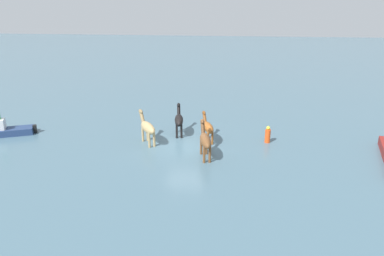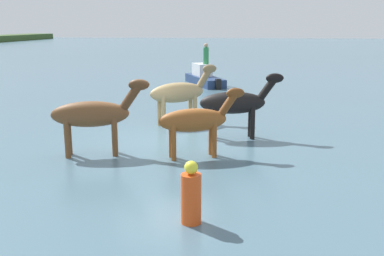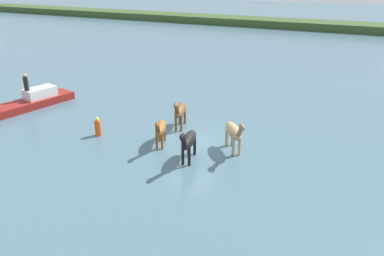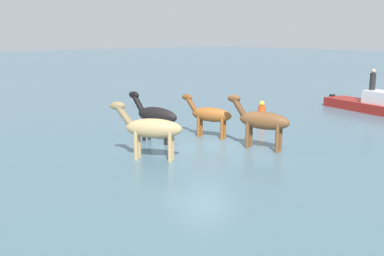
% 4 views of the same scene
% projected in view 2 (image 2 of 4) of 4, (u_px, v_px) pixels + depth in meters
% --- Properties ---
extents(ground_plane, '(203.34, 203.34, 0.00)m').
position_uv_depth(ground_plane, '(165.00, 143.00, 13.10)').
color(ground_plane, '#476675').
extents(horse_dun_straggler, '(1.19, 2.27, 1.80)m').
position_uv_depth(horse_dun_straggler, '(196.00, 120.00, 11.46)').
color(horse_dun_straggler, brown).
rests_on(horse_dun_straggler, ground_plane).
extents(horse_lead, '(1.88, 2.33, 2.03)m').
position_uv_depth(horse_lead, '(180.00, 93.00, 15.27)').
color(horse_lead, tan).
rests_on(horse_lead, ground_plane).
extents(horse_rear_stallion, '(0.97, 2.57, 1.98)m').
position_uv_depth(horse_rear_stallion, '(236.00, 103.00, 13.39)').
color(horse_rear_stallion, black).
rests_on(horse_rear_stallion, ground_plane).
extents(horse_pinto_flank, '(1.12, 2.59, 2.02)m').
position_uv_depth(horse_pinto_flank, '(94.00, 114.00, 11.62)').
color(horse_pinto_flank, brown).
rests_on(horse_pinto_flank, ground_plane).
extents(boat_launch_far, '(4.11, 2.73, 1.32)m').
position_uv_depth(boat_launch_far, '(204.00, 79.00, 25.69)').
color(boat_launch_far, navy).
rests_on(boat_launch_far, ground_plane).
extents(person_spotter_bow, '(0.32, 0.32, 1.19)m').
position_uv_depth(person_spotter_bow, '(206.00, 54.00, 25.45)').
color(person_spotter_bow, '#338C4C').
rests_on(person_spotter_bow, boat_launch_far).
extents(buoy_channel_marker, '(0.36, 0.36, 1.14)m').
position_uv_depth(buoy_channel_marker, '(191.00, 195.00, 7.71)').
color(buoy_channel_marker, '#E54C19').
rests_on(buoy_channel_marker, ground_plane).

